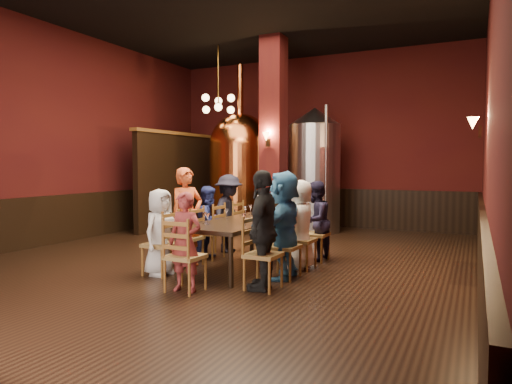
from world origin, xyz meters
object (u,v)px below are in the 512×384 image
at_px(person_0, 160,232).
at_px(person_1, 187,217).
at_px(rose_vase, 262,201).
at_px(dining_table, 243,224).
at_px(steel_vessel, 314,170).
at_px(copper_kettle, 240,170).
at_px(person_2, 209,222).

height_order(person_0, person_1, person_1).
bearing_deg(rose_vase, dining_table, -81.93).
bearing_deg(person_1, steel_vessel, 14.30).
distance_m(person_0, person_1, 0.69).
bearing_deg(steel_vessel, person_0, -97.27).
xyz_separation_m(steel_vessel, rose_vase, (0.07, -3.17, -0.52)).
xyz_separation_m(dining_table, rose_vase, (-0.14, 1.00, 0.29)).
relative_size(person_0, copper_kettle, 0.31).
bearing_deg(person_0, person_2, 0.47).
height_order(copper_kettle, steel_vessel, copper_kettle).
bearing_deg(copper_kettle, person_2, -70.73).
xyz_separation_m(copper_kettle, steel_vessel, (1.85, 0.33, -0.00)).
relative_size(person_2, copper_kettle, 0.31).
height_order(dining_table, steel_vessel, steel_vessel).
bearing_deg(copper_kettle, person_1, -73.81).
relative_size(dining_table, person_1, 1.52).
height_order(person_1, copper_kettle, copper_kettle).
xyz_separation_m(person_0, copper_kettle, (-1.19, 4.82, 0.87)).
distance_m(person_0, steel_vessel, 5.27).
xyz_separation_m(person_0, steel_vessel, (0.66, 5.15, 0.86)).
relative_size(person_1, person_2, 1.26).
relative_size(dining_table, person_0, 1.90).
bearing_deg(person_0, steel_vessel, -5.49).
distance_m(dining_table, copper_kettle, 4.43).
xyz_separation_m(dining_table, person_2, (-0.84, 0.35, -0.06)).
distance_m(person_0, copper_kettle, 5.04).
bearing_deg(steel_vessel, dining_table, -87.05).
bearing_deg(dining_table, rose_vase, 99.38).
relative_size(dining_table, steel_vessel, 0.81).
height_order(person_1, person_2, person_1).
xyz_separation_m(person_1, person_2, (0.02, 0.66, -0.16)).
height_order(copper_kettle, rose_vase, copper_kettle).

